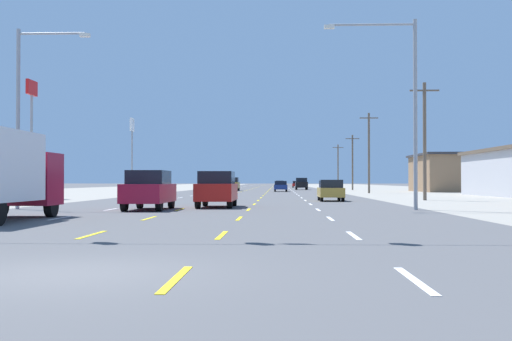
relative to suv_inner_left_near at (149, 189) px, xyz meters
name	(u,v)px	position (x,y,z in m)	size (l,w,h in m)	color
ground_plane	(251,193)	(3.27, 44.20, -1.03)	(572.00, 572.00, 0.00)	#4C4C4F
lot_apron_left	(48,193)	(-21.48, 44.20, -1.02)	(28.00, 440.00, 0.01)	gray
lot_apron_right	(459,193)	(28.02, 44.20, -1.02)	(28.00, 440.00, 0.01)	gray
lane_markings	(261,189)	(3.27, 82.70, -1.02)	(10.64, 227.60, 0.01)	white
signal_span_wire	(143,43)	(2.83, -14.58, 4.19)	(24.83, 0.52, 8.87)	brown
suv_inner_left_near	(149,189)	(0.00, 0.00, 0.00)	(1.98, 4.90, 1.98)	maroon
suv_center_turn_mid	(217,189)	(3.12, 3.17, 0.00)	(1.98, 4.90, 1.98)	red
hatchback_far_right_midfar	(331,190)	(10.30, 14.18, -0.24)	(1.72, 3.90, 1.54)	#B28C33
sedan_inner_right_far	(281,186)	(6.82, 54.69, -0.27)	(1.80, 4.50, 1.46)	navy
suv_inner_left_farther	(232,184)	(-0.34, 61.90, 0.00)	(1.98, 4.90, 1.98)	#B28C33
suv_far_right_farthest	(301,184)	(10.30, 73.19, 0.00)	(1.98, 4.90, 1.98)	black
hatchback_inner_right_distant_a	(280,184)	(6.75, 104.82, -0.24)	(1.72, 3.90, 1.54)	white
sedan_far_right_distant_b	(296,184)	(10.44, 106.93, -0.27)	(1.80, 4.50, 1.46)	red
storefront_right_row_2	(456,173)	(30.86, 55.75, 1.57)	(10.91, 13.74, 5.16)	#8C6B4C
pole_sign_left_row_1	(32,113)	(-13.77, 19.47, 6.06)	(0.24, 1.96, 9.73)	gray
pole_sign_left_row_2	(132,138)	(-12.89, 51.26, 6.19)	(0.24, 1.80, 9.77)	gray
streetlight_left_row_0	(25,105)	(-6.50, 0.35, 4.35)	(3.82, 0.26, 9.30)	gray
streetlight_right_row_0	(405,98)	(12.91, 0.35, 4.61)	(4.67, 0.26, 9.62)	gray
utility_pole_right_row_0	(425,139)	(17.50, 16.14, 3.60)	(2.20, 0.26, 8.86)	brown
utility_pole_right_row_1	(369,151)	(17.31, 44.04, 3.96)	(2.20, 0.26, 9.58)	brown
utility_pole_right_row_2	(352,161)	(18.35, 69.74, 3.58)	(2.20, 0.26, 8.83)	brown
utility_pole_right_row_3	(338,165)	(18.62, 97.25, 3.61)	(2.20, 0.26, 8.88)	brown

